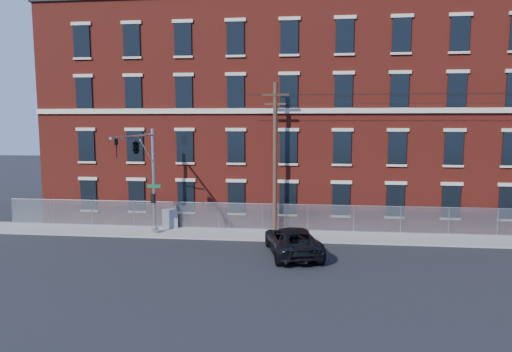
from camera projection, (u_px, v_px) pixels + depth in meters
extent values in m
plane|color=black|center=(232.00, 257.00, 25.40)|extent=(140.00, 140.00, 0.00)
cube|color=gray|center=(429.00, 239.00, 29.02)|extent=(65.00, 3.00, 0.12)
cube|color=maroon|center=(404.00, 116.00, 36.94)|extent=(55.00, 14.00, 16.00)
cube|color=black|center=(408.00, 13.00, 35.95)|extent=(55.30, 14.30, 0.30)
cube|color=beige|center=(427.00, 111.00, 29.92)|extent=(55.00, 0.18, 0.35)
cube|color=black|center=(89.00, 195.00, 33.26)|extent=(1.20, 0.10, 2.20)
cube|color=black|center=(86.00, 146.00, 32.83)|extent=(1.20, 0.10, 2.20)
cube|color=black|center=(84.00, 93.00, 32.37)|extent=(1.20, 0.10, 2.20)
cube|color=black|center=(82.00, 41.00, 31.93)|extent=(1.20, 0.10, 2.20)
cube|color=black|center=(137.00, 196.00, 32.86)|extent=(1.20, 0.10, 2.20)
cube|color=black|center=(135.00, 146.00, 32.43)|extent=(1.20, 0.10, 2.20)
cube|color=black|center=(133.00, 93.00, 31.97)|extent=(1.20, 0.10, 2.20)
cube|color=black|center=(132.00, 40.00, 31.53)|extent=(1.20, 0.10, 2.20)
cube|color=black|center=(186.00, 197.00, 32.47)|extent=(1.20, 0.10, 2.20)
cube|color=black|center=(185.00, 147.00, 32.03)|extent=(1.20, 0.10, 2.20)
cube|color=black|center=(184.00, 92.00, 31.57)|extent=(1.20, 0.10, 2.20)
cube|color=black|center=(183.00, 39.00, 31.13)|extent=(1.20, 0.10, 2.20)
cube|color=black|center=(236.00, 198.00, 32.07)|extent=(1.20, 0.10, 2.20)
cube|color=black|center=(236.00, 147.00, 31.63)|extent=(1.20, 0.10, 2.20)
cube|color=black|center=(236.00, 92.00, 31.17)|extent=(1.20, 0.10, 2.20)
cube|color=black|center=(235.00, 38.00, 30.74)|extent=(1.20, 0.10, 2.20)
cube|color=black|center=(288.00, 199.00, 31.67)|extent=(1.20, 0.10, 2.20)
cube|color=black|center=(288.00, 147.00, 31.23)|extent=(1.20, 0.10, 2.20)
cube|color=black|center=(289.00, 92.00, 30.77)|extent=(1.20, 0.10, 2.20)
cube|color=black|center=(289.00, 37.00, 30.34)|extent=(1.20, 0.10, 2.20)
cube|color=black|center=(341.00, 200.00, 31.27)|extent=(1.20, 0.10, 2.20)
cube|color=black|center=(342.00, 148.00, 30.84)|extent=(1.20, 0.10, 2.20)
cube|color=black|center=(343.00, 91.00, 30.38)|extent=(1.20, 0.10, 2.20)
cube|color=black|center=(345.00, 36.00, 29.94)|extent=(1.20, 0.10, 2.20)
cube|color=black|center=(395.00, 201.00, 30.87)|extent=(1.20, 0.10, 2.20)
cube|color=black|center=(397.00, 148.00, 30.44)|extent=(1.20, 0.10, 2.20)
cube|color=black|center=(399.00, 91.00, 29.98)|extent=(1.20, 0.10, 2.20)
cube|color=black|center=(402.00, 35.00, 29.54)|extent=(1.20, 0.10, 2.20)
cube|color=black|center=(451.00, 202.00, 30.48)|extent=(1.20, 0.10, 2.20)
cube|color=black|center=(454.00, 148.00, 30.04)|extent=(1.20, 0.10, 2.20)
cube|color=black|center=(457.00, 90.00, 29.58)|extent=(1.20, 0.10, 2.20)
cube|color=black|center=(460.00, 34.00, 29.14)|extent=(1.20, 0.10, 2.20)
cube|color=black|center=(508.00, 203.00, 30.08)|extent=(1.20, 0.10, 2.20)
cube|color=black|center=(512.00, 149.00, 29.64)|extent=(1.20, 0.10, 2.20)
cube|color=#A5A8AD|center=(425.00, 220.00, 30.19)|extent=(59.00, 0.02, 1.80)
cylinder|color=#9EA0A5|center=(425.00, 207.00, 30.08)|extent=(59.00, 0.04, 0.04)
cylinder|color=#9EA0A5|center=(12.00, 211.00, 33.39)|extent=(0.06, 0.06, 1.85)
cylinder|color=#9EA0A5|center=(52.00, 212.00, 33.05)|extent=(0.06, 0.06, 1.85)
cylinder|color=#9EA0A5|center=(92.00, 213.00, 32.71)|extent=(0.06, 0.06, 1.85)
cylinder|color=#9EA0A5|center=(134.00, 214.00, 32.38)|extent=(0.06, 0.06, 1.85)
cylinder|color=#9EA0A5|center=(176.00, 214.00, 32.04)|extent=(0.06, 0.06, 1.85)
cylinder|color=#9EA0A5|center=(219.00, 215.00, 31.70)|extent=(0.06, 0.06, 1.85)
cylinder|color=#9EA0A5|center=(263.00, 216.00, 31.37)|extent=(0.06, 0.06, 1.85)
cylinder|color=#9EA0A5|center=(308.00, 218.00, 31.03)|extent=(0.06, 0.06, 1.85)
cylinder|color=#9EA0A5|center=(354.00, 219.00, 30.69)|extent=(0.06, 0.06, 1.85)
cylinder|color=#9EA0A5|center=(401.00, 220.00, 30.36)|extent=(0.06, 0.06, 1.85)
cylinder|color=#9EA0A5|center=(449.00, 221.00, 30.02)|extent=(0.06, 0.06, 1.85)
cylinder|color=#9EA0A5|center=(498.00, 222.00, 29.68)|extent=(0.06, 0.06, 1.85)
cylinder|color=#9EA0A5|center=(154.00, 181.00, 30.05)|extent=(0.22, 0.22, 7.00)
cylinder|color=#9EA0A5|center=(155.00, 230.00, 30.45)|extent=(0.50, 0.50, 0.40)
cylinder|color=#9EA0A5|center=(134.00, 136.00, 26.47)|extent=(0.14, 6.50, 0.14)
cylinder|color=#9EA0A5|center=(147.00, 151.00, 28.61)|extent=(0.08, 2.18, 1.56)
cube|color=#0C592D|center=(154.00, 186.00, 29.93)|extent=(0.90, 0.03, 0.22)
cube|color=black|center=(153.00, 198.00, 29.94)|extent=(0.25, 0.25, 0.60)
imported|color=black|center=(116.00, 148.00, 24.02)|extent=(0.16, 0.20, 1.00)
imported|color=black|center=(136.00, 145.00, 26.78)|extent=(0.53, 2.48, 1.00)
cylinder|color=#432D21|center=(275.00, 159.00, 30.09)|extent=(0.28, 0.28, 10.00)
cube|color=#432D21|center=(275.00, 95.00, 29.58)|extent=(1.80, 0.12, 0.12)
cube|color=#432D21|center=(275.00, 104.00, 29.65)|extent=(1.40, 0.12, 0.12)
imported|color=black|center=(293.00, 241.00, 25.88)|extent=(3.85, 6.16, 1.59)
cube|color=gray|center=(170.00, 219.00, 31.81)|extent=(1.17, 0.85, 1.32)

